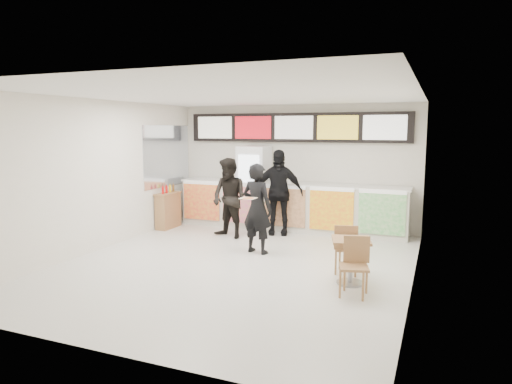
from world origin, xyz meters
The scene contains 15 objects.
floor centered at (0.00, 0.00, 0.00)m, with size 7.00×7.00×0.00m, color beige.
ceiling centered at (0.00, 0.00, 3.00)m, with size 7.00×7.00×0.00m, color white.
wall_back centered at (0.00, 3.50, 1.50)m, with size 6.00×6.00×0.00m, color silver.
wall_left centered at (-3.00, 0.00, 1.50)m, with size 7.00×7.00×0.00m, color silver.
wall_right centered at (3.00, 0.00, 1.50)m, with size 7.00×7.00×0.00m, color silver.
service_counter centered at (0.00, 3.09, 0.57)m, with size 5.56×0.77×1.14m.
menu_board centered at (0.00, 3.41, 2.45)m, with size 5.50×0.14×0.70m.
drinks_fridge centered at (-0.93, 3.11, 1.00)m, with size 0.70×0.67×2.00m.
mirror_panel centered at (-2.99, 2.45, 1.75)m, with size 0.01×2.00×1.50m, color #B2B7BF.
customer_main centered at (0.05, 0.89, 0.88)m, with size 0.64×0.42×1.77m, color black.
customer_left centered at (-0.99, 1.82, 0.89)m, with size 0.87×0.68×1.78m, color black.
customer_mid centered at (-0.11, 2.55, 0.98)m, with size 1.15×0.48×1.96m, color black.
pizza_slice centered at (0.05, 0.44, 1.16)m, with size 0.36×0.36×0.02m.
cafe_table centered at (2.08, -0.25, 0.50)m, with size 0.78×1.52×0.86m.
condiment_ledge centered at (-2.82, 2.16, 0.45)m, with size 0.32×0.78×1.04m.
Camera 1 is at (3.30, -7.23, 2.43)m, focal length 32.00 mm.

